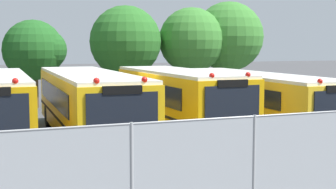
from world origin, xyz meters
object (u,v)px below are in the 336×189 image
Objects in this scene: school_bus_2 at (178,99)px; tree_3 at (125,40)px; tree_4 at (191,39)px; tree_5 at (229,35)px; school_bus_1 at (88,102)px; tree_2 at (36,50)px; school_bus_3 at (253,97)px; traffic_cone at (271,178)px.

tree_3 is (1.03, 11.27, 2.53)m from school_bus_2.
tree_5 is at bearing 8.75° from tree_4.
school_bus_1 is 2.16× the size of tree_2.
tree_5 is (12.99, 0.76, 1.02)m from tree_2.
school_bus_3 is 24.51× the size of traffic_cone.
school_bus_1 reaches higher than traffic_cone.
school_bus_1 is 8.67m from traffic_cone.
tree_5 is 14.08× the size of traffic_cone.
school_bus_2 is (3.74, -0.04, 0.00)m from school_bus_1.
traffic_cone is (2.96, -8.06, -1.20)m from school_bus_1.
school_bus_2 is 1.81× the size of tree_2.
traffic_cone is at bearing 111.78° from school_bus_1.
school_bus_3 is 2.25× the size of tree_2.
tree_2 is 13.05m from tree_5.
traffic_cone is (3.69, -18.64, -3.11)m from tree_2.
tree_3 reaches higher than tree_4.
school_bus_1 is 16.96m from tree_5.
tree_3 reaches higher than tree_2.
school_bus_2 is 14.51m from tree_5.
school_bus_1 is at bearing -86.07° from tree_2.
tree_5 reaches higher than school_bus_2.
tree_2 reaches higher than school_bus_1.
tree_4 is (1.72, 10.60, 2.71)m from school_bus_3.
tree_5 is (8.52, 11.38, 2.93)m from school_bus_2.
school_bus_3 is 1.88× the size of tree_4.
tree_4 is 0.92× the size of tree_5.
tree_4 is (4.43, -0.37, 0.08)m from tree_3.
tree_4 is at bearing -117.01° from school_bus_2.
tree_4 reaches higher than school_bus_1.
tree_4 is 20.29m from traffic_cone.
school_bus_2 is 1.40× the size of tree_5.
school_bus_3 is at bearing -51.46° from tree_2.
tree_5 is at bearing 3.37° from tree_2.
tree_2 is at bearing -176.63° from tree_5.
tree_3 is 4.44m from tree_4.
tree_3 is (-2.71, 10.96, 2.63)m from school_bus_3.
school_bus_2 reaches higher than traffic_cone.
school_bus_2 reaches higher than school_bus_3.
tree_5 reaches higher than school_bus_3.
school_bus_1 is at bearing 2.82° from school_bus_3.
tree_5 reaches higher than school_bus_1.
tree_3 is at bearing 84.63° from traffic_cone.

